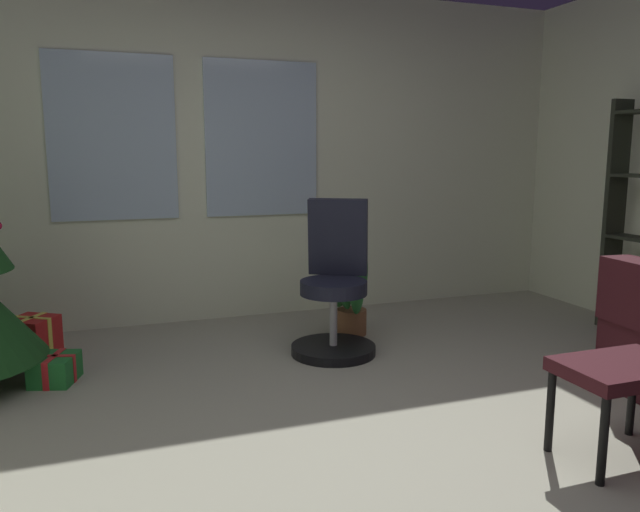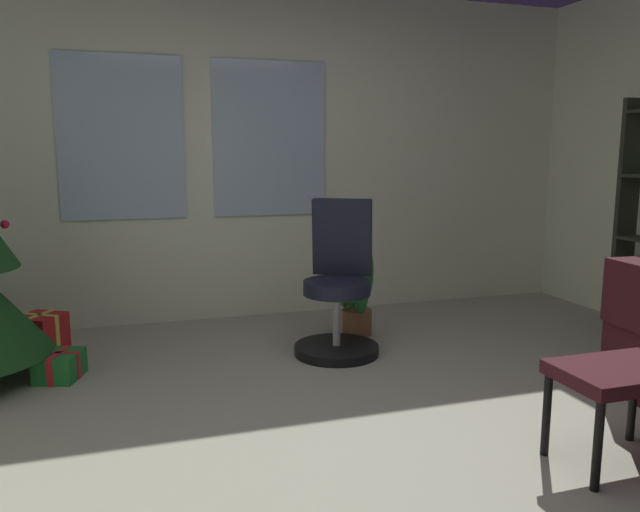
{
  "view_description": "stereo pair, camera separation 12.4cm",
  "coord_description": "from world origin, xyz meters",
  "px_view_note": "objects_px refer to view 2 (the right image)",
  "views": [
    {
      "loc": [
        -1.07,
        -2.25,
        1.3
      ],
      "look_at": [
        0.04,
        0.87,
        0.75
      ],
      "focal_mm": 34.1,
      "sensor_mm": 36.0,
      "label": 1
    },
    {
      "loc": [
        -0.95,
        -2.29,
        1.3
      ],
      "look_at": [
        0.04,
        0.87,
        0.75
      ],
      "focal_mm": 34.1,
      "sensor_mm": 36.0,
      "label": 2
    }
  ],
  "objects_px": {
    "footstool": "(620,380)",
    "office_chair": "(338,294)",
    "gift_box_green": "(60,366)",
    "gift_box_red": "(41,334)",
    "potted_plant": "(357,299)"
  },
  "relations": [
    {
      "from": "footstool",
      "to": "office_chair",
      "type": "bearing_deg",
      "value": 109.59
    },
    {
      "from": "gift_box_red",
      "to": "gift_box_green",
      "type": "distance_m",
      "value": 0.56
    },
    {
      "from": "footstool",
      "to": "office_chair",
      "type": "height_order",
      "value": "office_chair"
    },
    {
      "from": "gift_box_green",
      "to": "potted_plant",
      "type": "height_order",
      "value": "potted_plant"
    },
    {
      "from": "gift_box_red",
      "to": "gift_box_green",
      "type": "xyz_separation_m",
      "value": [
        0.16,
        -0.54,
        -0.05
      ]
    },
    {
      "from": "footstool",
      "to": "gift_box_green",
      "type": "height_order",
      "value": "footstool"
    },
    {
      "from": "office_chair",
      "to": "potted_plant",
      "type": "xyz_separation_m",
      "value": [
        0.26,
        0.33,
        -0.13
      ]
    },
    {
      "from": "gift_box_red",
      "to": "gift_box_green",
      "type": "bearing_deg",
      "value": -73.12
    },
    {
      "from": "gift_box_red",
      "to": "office_chair",
      "type": "distance_m",
      "value": 1.99
    },
    {
      "from": "footstool",
      "to": "gift_box_green",
      "type": "distance_m",
      "value": 2.98
    },
    {
      "from": "gift_box_red",
      "to": "office_chair",
      "type": "relative_size",
      "value": 0.35
    },
    {
      "from": "office_chair",
      "to": "footstool",
      "type": "bearing_deg",
      "value": -70.41
    },
    {
      "from": "gift_box_red",
      "to": "footstool",
      "type": "bearing_deg",
      "value": -42.67
    },
    {
      "from": "gift_box_red",
      "to": "office_chair",
      "type": "xyz_separation_m",
      "value": [
        1.89,
        -0.55,
        0.26
      ]
    },
    {
      "from": "potted_plant",
      "to": "office_chair",
      "type": "bearing_deg",
      "value": -128.15
    }
  ]
}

